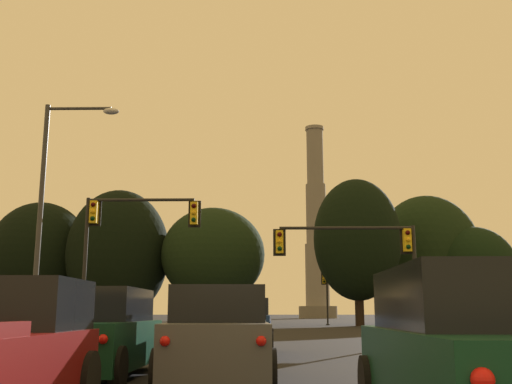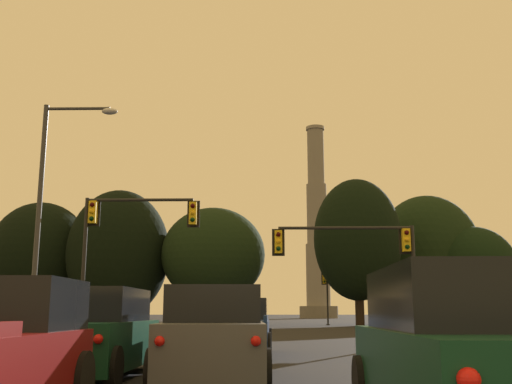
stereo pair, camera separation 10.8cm
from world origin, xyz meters
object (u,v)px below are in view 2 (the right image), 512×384
(traffic_light_overhead_left, at_px, (122,231))
(street_lamp, at_px, (51,197))
(traffic_light_far_right, at_px, (326,290))
(smokestack, at_px, (317,240))
(suv_left_lane_second, at_px, (94,334))
(suv_center_lane_second, at_px, (215,335))
(pickup_truck_center_lane_front, at_px, (238,329))
(suv_right_lane_third, at_px, (471,355))
(traffic_light_overhead_right, at_px, (364,252))

(traffic_light_overhead_left, height_order, street_lamp, street_lamp)
(traffic_light_far_right, xyz_separation_m, smokestack, (4.76, 66.84, 13.14))
(street_lamp, relative_size, smokestack, 0.22)
(traffic_light_far_right, bearing_deg, suv_left_lane_second, -100.99)
(suv_center_lane_second, height_order, traffic_light_far_right, traffic_light_far_right)
(traffic_light_overhead_left, bearing_deg, smokestack, 80.38)
(traffic_light_far_right, relative_size, street_lamp, 0.58)
(pickup_truck_center_lane_front, height_order, street_lamp, street_lamp)
(suv_right_lane_third, xyz_separation_m, traffic_light_overhead_right, (2.14, 20.48, 3.15))
(suv_right_lane_third, xyz_separation_m, traffic_light_far_right, (3.87, 56.86, 2.69))
(suv_center_lane_second, bearing_deg, suv_right_lane_third, -61.69)
(traffic_light_far_right, bearing_deg, street_lamp, -109.48)
(suv_center_lane_second, bearing_deg, traffic_light_overhead_right, 67.68)
(traffic_light_overhead_right, height_order, traffic_light_overhead_left, traffic_light_overhead_left)
(pickup_truck_center_lane_front, distance_m, traffic_light_overhead_left, 10.20)
(suv_center_lane_second, distance_m, traffic_light_far_right, 51.84)
(pickup_truck_center_lane_front, relative_size, traffic_light_overhead_right, 0.84)
(suv_center_lane_second, xyz_separation_m, suv_right_lane_third, (3.30, -5.59, 0.00))
(street_lamp, bearing_deg, smokestack, 79.87)
(suv_left_lane_second, bearing_deg, traffic_light_far_right, 79.19)
(suv_center_lane_second, xyz_separation_m, street_lamp, (-7.35, 10.21, 4.82))
(traffic_light_overhead_right, bearing_deg, street_lamp, -159.88)
(pickup_truck_center_lane_front, xyz_separation_m, traffic_light_overhead_right, (5.34, 7.56, 3.25))
(suv_center_lane_second, relative_size, pickup_truck_center_lane_front, 0.90)
(suv_left_lane_second, distance_m, traffic_light_overhead_left, 14.89)
(pickup_truck_center_lane_front, distance_m, traffic_light_overhead_right, 9.81)
(street_lamp, bearing_deg, pickup_truck_center_lane_front, -21.16)
(suv_center_lane_second, relative_size, smokestack, 0.12)
(pickup_truck_center_lane_front, relative_size, traffic_light_far_right, 1.01)
(suv_center_lane_second, bearing_deg, pickup_truck_center_lane_front, 87.01)
(pickup_truck_center_lane_front, height_order, smokestack, smokestack)
(suv_right_lane_third, bearing_deg, street_lamp, 124.97)
(suv_left_lane_second, xyz_separation_m, suv_right_lane_third, (5.95, -6.27, 0.00))
(suv_left_lane_second, bearing_deg, traffic_light_overhead_left, 102.05)
(suv_center_lane_second, distance_m, smokestack, 119.77)
(suv_right_lane_third, relative_size, street_lamp, 0.52)
(traffic_light_overhead_left, distance_m, street_lamp, 4.86)
(suv_left_lane_second, xyz_separation_m, traffic_light_far_right, (9.83, 50.59, 2.69))
(traffic_light_overhead_left, bearing_deg, suv_left_lane_second, -78.12)
(traffic_light_overhead_right, bearing_deg, suv_left_lane_second, -119.65)
(suv_center_lane_second, height_order, traffic_light_overhead_left, traffic_light_overhead_left)
(suv_center_lane_second, distance_m, traffic_light_overhead_left, 16.25)
(suv_center_lane_second, height_order, traffic_light_overhead_right, traffic_light_overhead_right)
(suv_right_lane_third, bearing_deg, traffic_light_overhead_right, 85.03)
(traffic_light_overhead_right, relative_size, traffic_light_far_right, 1.21)
(suv_left_lane_second, relative_size, smokestack, 0.12)
(suv_center_lane_second, distance_m, street_lamp, 13.47)
(street_lamp, xyz_separation_m, smokestack, (19.28, 107.91, 11.02))
(suv_left_lane_second, bearing_deg, suv_right_lane_third, -46.29)
(pickup_truck_center_lane_front, distance_m, traffic_light_far_right, 44.60)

